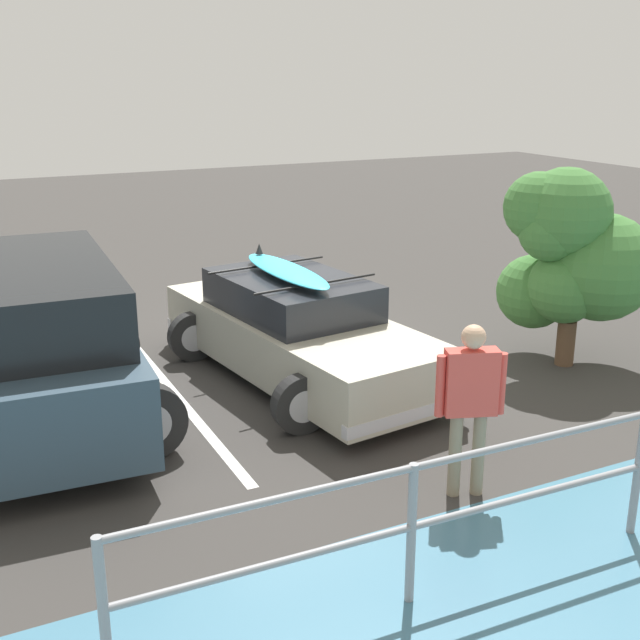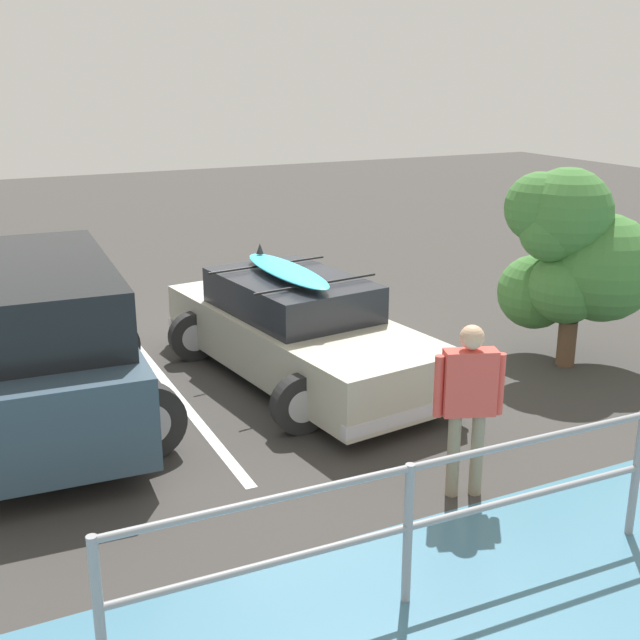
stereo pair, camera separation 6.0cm
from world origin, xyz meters
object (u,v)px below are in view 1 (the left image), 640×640
object	(u,v)px
suv_car	(32,344)
sedan_car	(297,331)
person_bystander	(470,395)
bush_near_left	(570,253)

from	to	relation	value
suv_car	sedan_car	bearing A→B (deg)	-179.42
sedan_car	suv_car	size ratio (longest dim) A/B	1.04
suv_car	person_bystander	size ratio (longest dim) A/B	2.69
bush_near_left	sedan_car	bearing A→B (deg)	-17.51
sedan_car	person_bystander	distance (m)	3.42
sedan_car	suv_car	world-z (taller)	suv_car
sedan_car	suv_car	distance (m)	3.20
person_bystander	sedan_car	bearing A→B (deg)	-87.49
sedan_car	bush_near_left	size ratio (longest dim) A/B	1.76
suv_car	bush_near_left	world-z (taller)	bush_near_left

